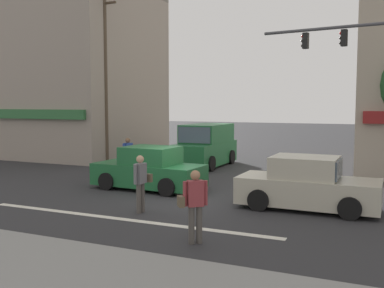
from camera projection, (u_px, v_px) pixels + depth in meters
The scene contains 11 objects.
ground_plane at pixel (178, 195), 15.43m from camera, with size 120.00×120.00×0.00m, color #2B2B2D.
lane_marking_stripe at pixel (122, 219), 12.25m from camera, with size 9.00×0.24×0.01m, color silver.
building_left_block at pixel (47, 75), 28.61m from camera, with size 13.16×8.69×10.01m.
utility_pole_near_left at pixel (105, 78), 23.28m from camera, with size 1.40×0.22×8.67m.
traffic_light_mast at pixel (363, 75), 16.18m from camera, with size 4.85×0.80×6.20m.
van_crossing_rightbound at pixel (205, 146), 22.64m from camera, with size 2.04×4.60×2.11m.
sedan_crossing_center at pixel (149, 170), 16.51m from camera, with size 4.18×2.03×1.58m.
sedan_crossing_leftbound at pixel (307, 186), 13.38m from camera, with size 4.11×1.90×1.58m.
pedestrian_foreground_with_bag at pixel (194, 202), 10.01m from camera, with size 0.64×0.51×1.67m.
pedestrian_mid_crossing at pixel (128, 154), 19.53m from camera, with size 0.31×0.55×1.67m.
pedestrian_far_side at pixel (141, 180), 12.91m from camera, with size 0.32×0.67×1.67m.
Camera 1 is at (6.67, -13.68, 3.14)m, focal length 42.00 mm.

